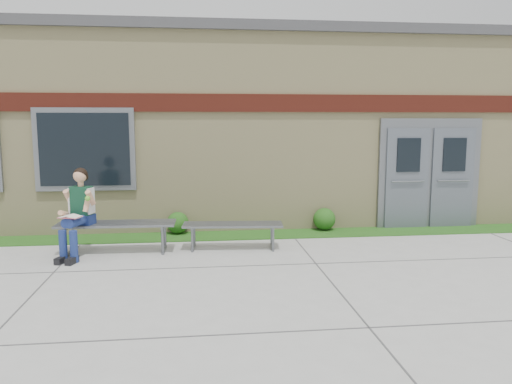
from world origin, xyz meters
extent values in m
plane|color=#9E9E99|center=(0.00, 0.00, 0.00)|extent=(80.00, 80.00, 0.00)
cube|color=#234B14|center=(0.00, 2.60, 0.01)|extent=(16.00, 0.80, 0.02)
cube|color=beige|center=(0.00, 6.00, 2.00)|extent=(16.00, 6.00, 4.00)
cube|color=#3F3F42|center=(0.00, 6.00, 4.10)|extent=(16.20, 6.20, 0.20)
cube|color=maroon|center=(0.00, 2.97, 2.60)|extent=(16.00, 0.06, 0.35)
cube|color=slate|center=(-3.00, 2.96, 1.70)|extent=(1.90, 0.08, 1.60)
cube|color=black|center=(-3.00, 2.92, 1.70)|extent=(1.70, 0.04, 1.40)
cube|color=slate|center=(4.00, 2.96, 1.15)|extent=(2.20, 0.08, 2.30)
cube|color=#545B65|center=(3.50, 2.91, 1.05)|extent=(0.92, 0.06, 2.10)
cube|color=#545B65|center=(4.50, 2.91, 1.05)|extent=(0.92, 0.06, 2.10)
cube|color=slate|center=(-2.24, 1.60, 0.50)|extent=(2.01, 0.61, 0.04)
cube|color=slate|center=(-3.04, 1.60, 0.23)|extent=(0.06, 0.55, 0.45)
cube|color=slate|center=(-1.44, 1.60, 0.23)|extent=(0.06, 0.55, 0.45)
cube|color=slate|center=(-0.24, 1.60, 0.44)|extent=(1.78, 0.63, 0.03)
cube|color=slate|center=(-0.94, 1.60, 0.20)|extent=(0.08, 0.49, 0.40)
cube|color=slate|center=(0.46, 1.60, 0.20)|extent=(0.08, 0.49, 0.40)
cube|color=navy|center=(-2.78, 1.54, 0.60)|extent=(0.41, 0.34, 0.17)
cube|color=#0E351B|center=(-2.78, 1.52, 0.92)|extent=(0.38, 0.30, 0.48)
sphere|color=#E1A17B|center=(-2.79, 1.51, 1.34)|extent=(0.27, 0.27, 0.22)
sphere|color=black|center=(-2.78, 1.53, 1.36)|extent=(0.29, 0.29, 0.23)
cylinder|color=navy|center=(-2.95, 1.31, 0.62)|extent=(0.28, 0.46, 0.16)
cylinder|color=navy|center=(-2.77, 1.26, 0.62)|extent=(0.28, 0.46, 0.16)
cylinder|color=navy|center=(-3.00, 1.07, 0.26)|extent=(0.12, 0.12, 0.52)
cylinder|color=navy|center=(-2.82, 1.01, 0.26)|extent=(0.12, 0.12, 0.52)
cube|color=black|center=(-3.02, 1.00, 0.05)|extent=(0.18, 0.29, 0.10)
cube|color=black|center=(-2.84, 0.94, 0.05)|extent=(0.18, 0.29, 0.10)
cylinder|color=#E1A17B|center=(-2.99, 1.52, 0.99)|extent=(0.16, 0.25, 0.28)
cylinder|color=#E1A17B|center=(-2.61, 1.41, 0.99)|extent=(0.16, 0.25, 0.28)
cube|color=white|center=(-2.89, 1.16, 0.73)|extent=(0.38, 0.31, 0.02)
cube|color=#C74A5C|center=(-2.89, 1.16, 0.71)|extent=(0.38, 0.32, 0.01)
sphere|color=#6FC735|center=(-2.63, 1.26, 1.00)|extent=(0.09, 0.09, 0.09)
sphere|color=#234B14|center=(-1.26, 2.85, 0.24)|extent=(0.43, 0.43, 0.43)
sphere|color=#234B14|center=(1.73, 2.85, 0.25)|extent=(0.45, 0.45, 0.45)
camera|label=1|loc=(-0.83, -7.00, 2.23)|focal=35.00mm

